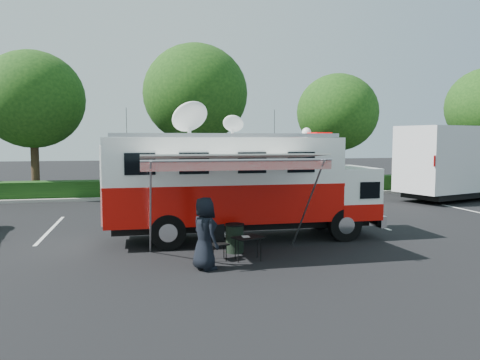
# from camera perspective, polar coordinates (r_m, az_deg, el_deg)

# --- Properties ---
(ground_plane) EXTENTS (120.00, 120.00, 0.00)m
(ground_plane) POSITION_cam_1_polar(r_m,az_deg,el_deg) (15.55, 0.39, -7.15)
(ground_plane) COLOR black
(ground_plane) RESTS_ON ground
(back_border) EXTENTS (60.00, 6.14, 8.87)m
(back_border) POSITION_cam_1_polar(r_m,az_deg,el_deg) (28.15, -3.07, 8.52)
(back_border) COLOR #9E998E
(back_border) RESTS_ON ground_plane
(stall_lines) EXTENTS (24.12, 5.50, 0.01)m
(stall_lines) POSITION_cam_1_polar(r_m,az_deg,el_deg) (18.35, -3.18, -5.27)
(stall_lines) COLOR silver
(stall_lines) RESTS_ON ground_plane
(command_truck) EXTENTS (8.88, 2.44, 4.26)m
(command_truck) POSITION_cam_1_polar(r_m,az_deg,el_deg) (15.25, 0.11, -0.44)
(command_truck) COLOR black
(command_truck) RESTS_ON ground_plane
(awning) EXTENTS (4.85, 2.51, 2.93)m
(awning) POSITION_cam_1_polar(r_m,az_deg,el_deg) (12.55, -0.97, 2.58)
(awning) COLOR white
(awning) RESTS_ON ground_plane
(person) EXTENTS (0.88, 1.05, 1.83)m
(person) POSITION_cam_1_polar(r_m,az_deg,el_deg) (12.03, -4.30, -10.80)
(person) COLOR black
(person) RESTS_ON ground_plane
(folding_table) EXTENTS (0.90, 0.79, 0.65)m
(folding_table) POSITION_cam_1_polar(r_m,az_deg,el_deg) (12.73, 0.96, -7.15)
(folding_table) COLOR black
(folding_table) RESTS_ON ground_plane
(folding_chair) EXTENTS (0.57, 0.60, 0.93)m
(folding_chair) POSITION_cam_1_polar(r_m,az_deg,el_deg) (12.87, -2.71, -7.23)
(folding_chair) COLOR black
(folding_chair) RESTS_ON ground_plane
(trash_bin) EXTENTS (0.56, 0.56, 0.83)m
(trash_bin) POSITION_cam_1_polar(r_m,az_deg,el_deg) (13.63, -0.65, -7.09)
(trash_bin) COLOR black
(trash_bin) RESTS_ON ground_plane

